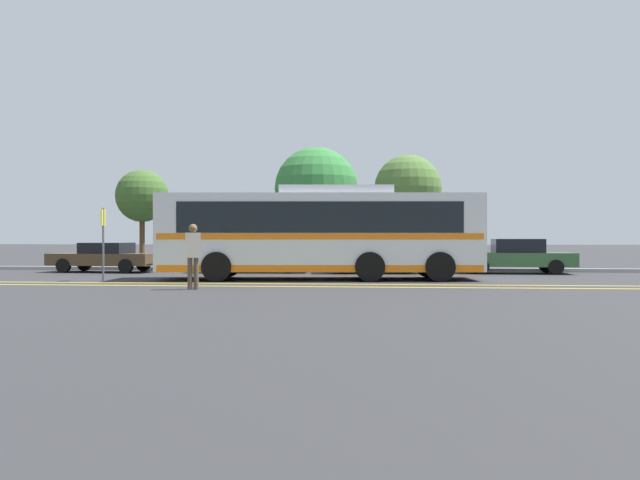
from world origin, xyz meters
The scene contains 14 objects.
ground_plane centered at (0.00, 0.00, 0.00)m, with size 220.00×220.00×0.00m, color #2D2D30.
lane_strip_0 centered at (0.93, -2.49, 0.00)m, with size 0.20×31.11×0.01m, color gold.
lane_strip_1 centered at (0.93, -3.59, 0.00)m, with size 0.20×31.11×0.01m, color gold.
curb_strip centered at (0.93, 5.27, 0.07)m, with size 39.11×0.36×0.15m, color #99999E.
transit_bus centered at (0.94, -0.29, 1.70)m, with size 11.57×3.45×3.26m.
parked_car_0 centered at (-8.62, 3.50, 0.65)m, with size 4.60×2.08×1.26m.
parked_car_1 centered at (-2.20, 3.83, 0.79)m, with size 4.73×1.93×1.60m.
parked_car_2 centered at (2.82, 3.70, 0.78)m, with size 4.11×2.00×1.59m.
parked_car_3 centered at (8.62, 4.08, 0.71)m, with size 4.70×2.02×1.42m.
pedestrian_0 centered at (-2.30, -4.86, 1.07)m, with size 0.47×0.33×1.86m.
bus_stop_sign centered at (-6.38, -1.65, 1.57)m, with size 0.07×0.40×2.49m.
tree_0 centered at (4.50, 9.17, 3.92)m, with size 3.34×3.34×5.60m.
tree_1 centered at (-0.19, 10.25, 4.00)m, with size 4.37×4.37×6.19m.
tree_2 centered at (-9.54, 10.18, 3.68)m, with size 2.80×2.80×5.11m.
Camera 1 is at (2.84, -22.15, 1.47)m, focal length 35.00 mm.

